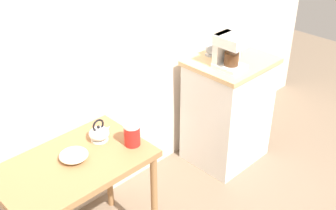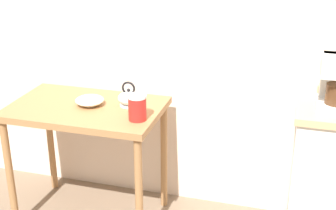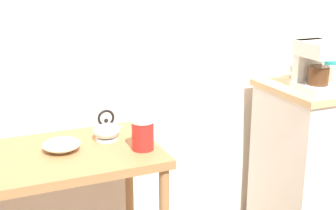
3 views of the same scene
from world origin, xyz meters
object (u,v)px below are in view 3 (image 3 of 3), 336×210
Objects in this scene: mug_small_cream at (334,74)px; coffee_maker at (315,63)px; mug_dark_teal at (330,69)px; bowl_stoneware at (61,145)px; table_clock at (298,69)px; canister_enamel at (143,134)px; teakettle at (107,130)px.

coffee_maker is at bearing -159.59° from mug_small_cream.
mug_dark_teal is 1.06× the size of mug_small_cream.
mug_dark_teal is (1.64, 0.16, 0.17)m from bowl_stoneware.
table_clock is at bearing 169.72° from mug_dark_teal.
canister_enamel is 1.04m from coffee_maker.
bowl_stoneware is at bearing -172.28° from table_clock.
teakettle reaches higher than canister_enamel.
canister_enamel is at bearing -167.89° from mug_dark_teal.
table_clock is at bearing 130.51° from mug_small_cream.
mug_small_cream is at bearing 7.51° from canister_enamel.
mug_small_cream is 0.21m from table_clock.
bowl_stoneware is at bearing -174.58° from mug_dark_teal.
mug_small_cream is at bearing -0.78° from teakettle.
bowl_stoneware is 1.09× the size of teakettle.
mug_dark_teal is 0.14m from mug_small_cream.
canister_enamel is 1.24m from mug_small_cream.
mug_dark_teal is 0.21m from table_clock.
coffee_maker is 0.26m from table_clock.
coffee_maker is at bearing -108.08° from table_clock.
table_clock is (0.08, 0.23, -0.09)m from coffee_maker.
canister_enamel is at bearing -163.78° from table_clock.
coffee_maker is at bearing -1.68° from bowl_stoneware.
canister_enamel is 1.53× the size of mug_dark_teal.
coffee_maker reaches higher than table_clock.
mug_small_cream reaches higher than teakettle.
mug_dark_teal is (0.29, 0.20, -0.09)m from coffee_maker.
teakettle is 1.33× the size of table_clock.
mug_dark_teal is at bearing 4.02° from teakettle.
bowl_stoneware is 0.37m from canister_enamel.
canister_enamel is (0.34, -0.12, 0.04)m from bowl_stoneware.
canister_enamel is at bearing -19.85° from bowl_stoneware.
table_clock is (-0.13, 0.16, 0.01)m from mug_small_cream.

